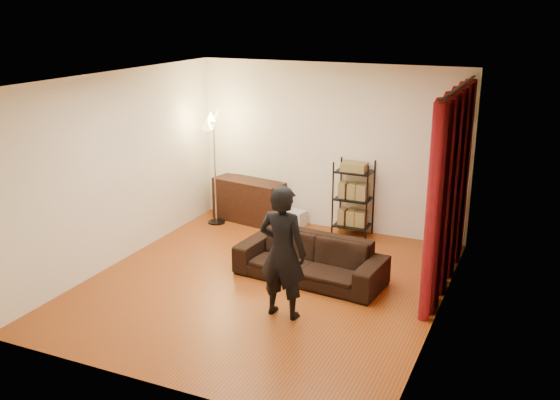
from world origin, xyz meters
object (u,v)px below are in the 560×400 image
at_px(media_cabinet, 249,201).
at_px(wire_shelf, 353,199).
at_px(storage_boxes, 295,218).
at_px(floor_lamp, 215,169).
at_px(sofa, 310,259).
at_px(person, 283,252).

relative_size(media_cabinet, wire_shelf, 1.02).
bearing_deg(storage_boxes, media_cabinet, -173.22).
bearing_deg(media_cabinet, floor_lamp, -135.88).
height_order(sofa, floor_lamp, floor_lamp).
bearing_deg(media_cabinet, sofa, -34.81).
bearing_deg(wire_shelf, sofa, -75.54).
bearing_deg(floor_lamp, media_cabinet, 34.05).
bearing_deg(person, floor_lamp, -44.79).
distance_m(person, storage_boxes, 3.25).
height_order(storage_boxes, wire_shelf, wire_shelf).
bearing_deg(media_cabinet, wire_shelf, 12.00).
distance_m(sofa, floor_lamp, 2.81).
xyz_separation_m(media_cabinet, storage_boxes, (0.81, 0.10, -0.23)).
height_order(sofa, person, person).
distance_m(sofa, media_cabinet, 2.57).
distance_m(sofa, wire_shelf, 1.90).
xyz_separation_m(storage_boxes, wire_shelf, (1.01, -0.03, 0.48)).
height_order(person, media_cabinet, person).
bearing_deg(sofa, floor_lamp, 152.42).
bearing_deg(wire_shelf, media_cabinet, -163.60).
relative_size(wire_shelf, floor_lamp, 0.64).
relative_size(sofa, media_cabinet, 1.61).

